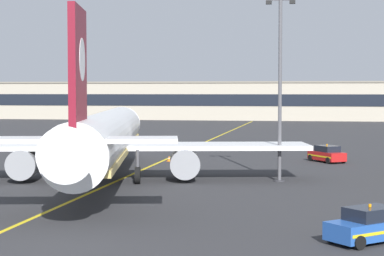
# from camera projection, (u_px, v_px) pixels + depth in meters

# --- Properties ---
(ground_plane) EXTENTS (400.00, 400.00, 0.00)m
(ground_plane) POSITION_uv_depth(u_px,v_px,m) (77.00, 202.00, 43.92)
(ground_plane) COLOR #2D2D30
(taxiway_centreline) EXTENTS (3.51, 179.98, 0.01)m
(taxiway_centreline) POSITION_uv_depth(u_px,v_px,m) (170.00, 158.00, 73.47)
(taxiway_centreline) COLOR yellow
(taxiway_centreline) RESTS_ON ground
(airliner_foreground) EXTENTS (32.32, 41.24, 11.65)m
(airliner_foreground) POSITION_uv_depth(u_px,v_px,m) (105.00, 138.00, 54.25)
(airliner_foreground) COLOR white
(airliner_foreground) RESTS_ON ground
(apron_lamp_post) EXTENTS (2.24, 0.90, 14.19)m
(apron_lamp_post) POSITION_uv_depth(u_px,v_px,m) (280.00, 86.00, 53.72)
(apron_lamp_post) COLOR #515156
(apron_lamp_post) RESTS_ON ground
(service_car_nearest) EXTENTS (4.34, 4.13, 1.79)m
(service_car_nearest) POSITION_uv_depth(u_px,v_px,m) (370.00, 226.00, 32.26)
(service_car_nearest) COLOR #2351A8
(service_car_nearest) RESTS_ON ground
(service_car_fourth) EXTENTS (3.79, 4.51, 1.79)m
(service_car_fourth) POSITION_uv_depth(u_px,v_px,m) (327.00, 154.00, 68.83)
(service_car_fourth) COLOR red
(service_car_fourth) RESTS_ON ground
(safety_cone_by_nose_gear) EXTENTS (0.44, 0.44, 0.55)m
(safety_cone_by_nose_gear) POSITION_uv_depth(u_px,v_px,m) (169.00, 159.00, 69.66)
(safety_cone_by_nose_gear) COLOR orange
(safety_cone_by_nose_gear) RESTS_ON ground
(terminal_building) EXTENTS (131.93, 12.40, 9.41)m
(terminal_building) POSITION_uv_depth(u_px,v_px,m) (245.00, 101.00, 171.62)
(terminal_building) COLOR #B2A893
(terminal_building) RESTS_ON ground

